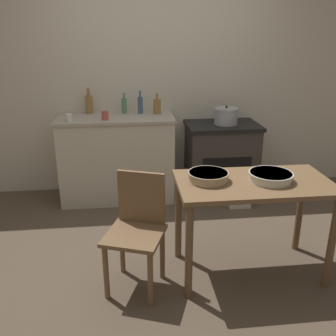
{
  "coord_description": "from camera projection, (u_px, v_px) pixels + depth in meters",
  "views": [
    {
      "loc": [
        -0.37,
        -2.82,
        1.84
      ],
      "look_at": [
        0.0,
        0.46,
        0.62
      ],
      "focal_mm": 40.0,
      "sensor_mm": 36.0,
      "label": 1
    }
  ],
  "objects": [
    {
      "name": "ground_plane",
      "position": [
        174.0,
        252.0,
        3.3
      ],
      "size": [
        14.0,
        14.0,
        0.0
      ],
      "primitive_type": "plane",
      "color": "brown"
    },
    {
      "name": "wall_back",
      "position": [
        157.0,
        82.0,
        4.34
      ],
      "size": [
        8.0,
        0.07,
        2.55
      ],
      "color": "beige",
      "rests_on": "ground_plane"
    },
    {
      "name": "counter_cabinet",
      "position": [
        117.0,
        158.0,
        4.26
      ],
      "size": [
        1.27,
        0.62,
        0.96
      ],
      "color": "beige",
      "rests_on": "ground_plane"
    },
    {
      "name": "stove",
      "position": [
        221.0,
        158.0,
        4.42
      ],
      "size": [
        0.83,
        0.6,
        0.84
      ],
      "color": "#38332D",
      "rests_on": "ground_plane"
    },
    {
      "name": "work_table",
      "position": [
        253.0,
        196.0,
        2.83
      ],
      "size": [
        1.16,
        0.63,
        0.78
      ],
      "color": "brown",
      "rests_on": "ground_plane"
    },
    {
      "name": "chair",
      "position": [
        137.0,
        228.0,
        2.75
      ],
      "size": [
        0.51,
        0.51,
        0.87
      ],
      "rotation": [
        0.0,
        0.0,
        -0.35
      ],
      "color": "brown",
      "rests_on": "ground_plane"
    },
    {
      "name": "flour_sack",
      "position": [
        239.0,
        191.0,
        4.12
      ],
      "size": [
        0.24,
        0.17,
        0.36
      ],
      "primitive_type": "cube",
      "color": "beige",
      "rests_on": "ground_plane"
    },
    {
      "name": "stock_pot",
      "position": [
        226.0,
        116.0,
        4.22
      ],
      "size": [
        0.27,
        0.27,
        0.21
      ],
      "color": "#A8A8AD",
      "rests_on": "stove"
    },
    {
      "name": "mixing_bowl_large",
      "position": [
        271.0,
        176.0,
        2.78
      ],
      "size": [
        0.33,
        0.33,
        0.06
      ],
      "color": "silver",
      "rests_on": "work_table"
    },
    {
      "name": "mixing_bowl_small",
      "position": [
        208.0,
        176.0,
        2.78
      ],
      "size": [
        0.31,
        0.31,
        0.07
      ],
      "color": "tan",
      "rests_on": "work_table"
    },
    {
      "name": "bottle_far_left",
      "position": [
        124.0,
        105.0,
        4.22
      ],
      "size": [
        0.06,
        0.06,
        0.23
      ],
      "color": "#517F5B",
      "rests_on": "counter_cabinet"
    },
    {
      "name": "bottle_left",
      "position": [
        89.0,
        104.0,
        4.2
      ],
      "size": [
        0.08,
        0.08,
        0.28
      ],
      "color": "olive",
      "rests_on": "counter_cabinet"
    },
    {
      "name": "bottle_mid_left",
      "position": [
        157.0,
        106.0,
        4.19
      ],
      "size": [
        0.08,
        0.08,
        0.23
      ],
      "color": "olive",
      "rests_on": "counter_cabinet"
    },
    {
      "name": "bottle_center_left",
      "position": [
        140.0,
        105.0,
        4.2
      ],
      "size": [
        0.06,
        0.06,
        0.26
      ],
      "color": "#3D5675",
      "rests_on": "counter_cabinet"
    },
    {
      "name": "cup_center",
      "position": [
        69.0,
        118.0,
        3.85
      ],
      "size": [
        0.07,
        0.07,
        0.08
      ],
      "primitive_type": "cylinder",
      "color": "silver",
      "rests_on": "counter_cabinet"
    },
    {
      "name": "cup_center_right",
      "position": [
        105.0,
        115.0,
        3.92
      ],
      "size": [
        0.07,
        0.07,
        0.09
      ],
      "primitive_type": "cylinder",
      "color": "#B74C42",
      "rests_on": "counter_cabinet"
    }
  ]
}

